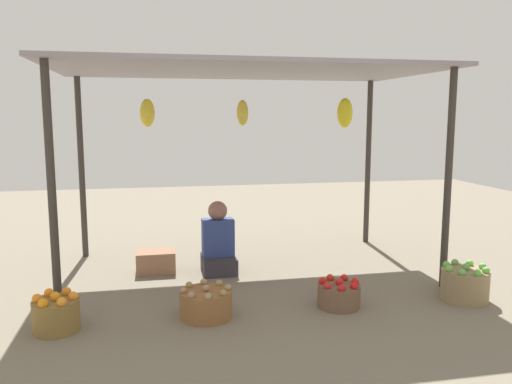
% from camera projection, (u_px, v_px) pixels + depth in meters
% --- Properties ---
extents(ground_plane, '(14.00, 14.00, 0.00)m').
position_uv_depth(ground_plane, '(247.00, 270.00, 5.70)').
color(ground_plane, '#796F5D').
extents(market_stall_structure, '(3.95, 2.19, 2.19)m').
position_uv_depth(market_stall_structure, '(246.00, 83.00, 5.40)').
color(market_stall_structure, '#38332D').
rests_on(market_stall_structure, ground).
extents(vendor_person, '(0.36, 0.44, 0.78)m').
position_uv_depth(vendor_person, '(218.00, 245.00, 5.59)').
color(vendor_person, '#333039').
rests_on(vendor_person, ground).
extents(basket_oranges, '(0.36, 0.36, 0.32)m').
position_uv_depth(basket_oranges, '(56.00, 314.00, 4.06)').
color(basket_oranges, olive).
rests_on(basket_oranges, ground).
extents(basket_potatoes, '(0.44, 0.44, 0.28)m').
position_uv_depth(basket_potatoes, '(206.00, 303.00, 4.34)').
color(basket_potatoes, brown).
rests_on(basket_potatoes, ground).
extents(basket_red_tomatoes, '(0.38, 0.38, 0.26)m').
position_uv_depth(basket_red_tomatoes, '(339.00, 295.00, 4.58)').
color(basket_red_tomatoes, brown).
rests_on(basket_red_tomatoes, ground).
extents(basket_green_apples, '(0.43, 0.43, 0.35)m').
position_uv_depth(basket_green_apples, '(465.00, 284.00, 4.74)').
color(basket_green_apples, '#8D7954').
rests_on(basket_green_apples, ground).
extents(wooden_crate_near_vendor, '(0.42, 0.30, 0.23)m').
position_uv_depth(wooden_crate_near_vendor, '(156.00, 261.00, 5.61)').
color(wooden_crate_near_vendor, '#956A4F').
rests_on(wooden_crate_near_vendor, ground).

